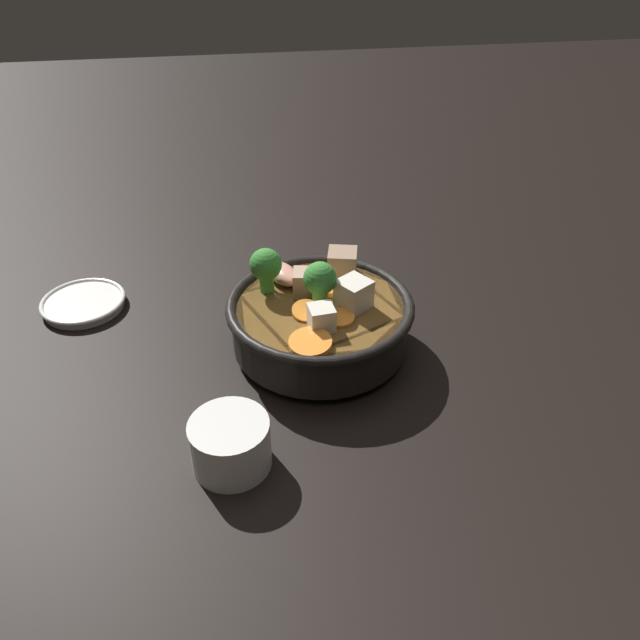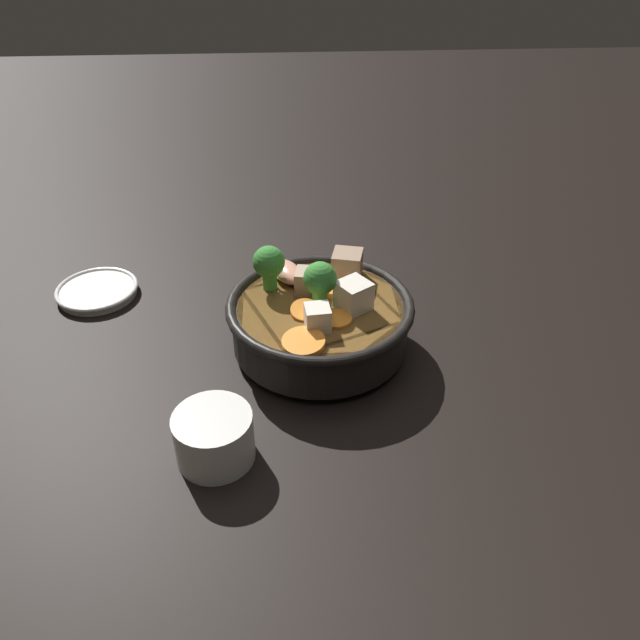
% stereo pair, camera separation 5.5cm
% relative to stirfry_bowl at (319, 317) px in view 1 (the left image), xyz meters
% --- Properties ---
extents(ground_plane, '(3.00, 3.00, 0.00)m').
position_rel_stirfry_bowl_xyz_m(ground_plane, '(-0.00, -0.00, -0.04)').
color(ground_plane, black).
extents(stirfry_bowl, '(0.21, 0.21, 0.12)m').
position_rel_stirfry_bowl_xyz_m(stirfry_bowl, '(0.00, 0.00, 0.00)').
color(stirfry_bowl, black).
rests_on(stirfry_bowl, ground_plane).
extents(side_saucer, '(0.11, 0.11, 0.01)m').
position_rel_stirfry_bowl_xyz_m(side_saucer, '(0.13, 0.29, -0.04)').
color(side_saucer, white).
rests_on(side_saucer, ground_plane).
extents(tea_cup, '(0.08, 0.08, 0.05)m').
position_rel_stirfry_bowl_xyz_m(tea_cup, '(-0.16, 0.11, -0.02)').
color(tea_cup, white).
rests_on(tea_cup, ground_plane).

